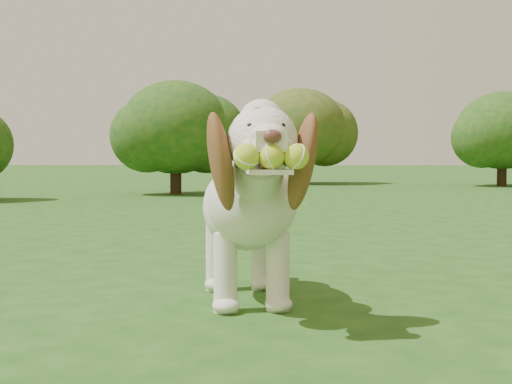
{
  "coord_description": "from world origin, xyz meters",
  "views": [
    {
      "loc": [
        0.29,
        -3.19,
        0.62
      ],
      "look_at": [
        0.26,
        -0.51,
        0.48
      ],
      "focal_mm": 50.0,
      "sensor_mm": 36.0,
      "label": 1
    }
  ],
  "objects": [
    {
      "name": "ground",
      "position": [
        0.0,
        0.0,
        0.0
      ],
      "size": [
        80.0,
        80.0,
        0.0
      ],
      "primitive_type": "plane",
      "color": "#1A4914",
      "rests_on": "ground"
    },
    {
      "name": "dog",
      "position": [
        0.22,
        -0.26,
        0.44
      ],
      "size": [
        0.53,
        1.26,
        0.82
      ],
      "rotation": [
        0.0,
        0.0,
        0.15
      ],
      "color": "white",
      "rests_on": "ground"
    },
    {
      "name": "shrub_i",
      "position": [
        1.04,
        12.0,
        1.2
      ],
      "size": [
        1.97,
        1.97,
        2.04
      ],
      "color": "#382314",
      "rests_on": "ground"
    },
    {
      "name": "shrub_b",
      "position": [
        -1.11,
        7.97,
        1.05
      ],
      "size": [
        1.72,
        1.72,
        1.78
      ],
      "color": "#382314",
      "rests_on": "ground"
    },
    {
      "name": "shrub_f",
      "position": [
        4.99,
        10.98,
        1.1
      ],
      "size": [
        1.81,
        1.81,
        1.87
      ],
      "color": "#382314",
      "rests_on": "ground"
    }
  ]
}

